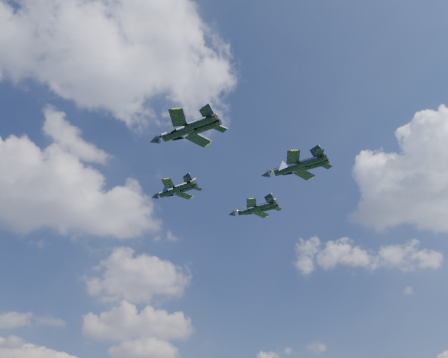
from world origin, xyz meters
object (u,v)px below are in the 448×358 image
at_px(jet_lead, 169,192).
at_px(jet_left, 177,133).
at_px(jet_slot, 288,169).
at_px(jet_right, 248,210).

height_order(jet_lead, jet_left, jet_left).
bearing_deg(jet_lead, jet_slot, -86.56).
relative_size(jet_left, jet_slot, 1.10).
xyz_separation_m(jet_lead, jet_left, (-3.90, -23.60, 0.51)).
height_order(jet_lead, jet_slot, jet_lead).
xyz_separation_m(jet_right, jet_slot, (-0.18, -23.88, -1.69)).
bearing_deg(jet_left, jet_lead, 37.68).
distance_m(jet_lead, jet_right, 21.93).
bearing_deg(jet_slot, jet_lead, 88.90).
bearing_deg(jet_right, jet_left, 177.83).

